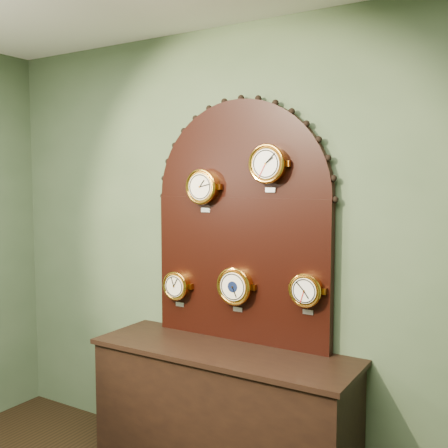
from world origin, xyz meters
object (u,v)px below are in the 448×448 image
Objects in this scene: arabic_clock at (268,164)px; tide_clock at (306,290)px; display_board at (241,214)px; barometer at (235,286)px; roman_clock at (203,187)px; hygrometer at (177,286)px; shop_counter at (222,418)px.

arabic_clock is 1.14× the size of tide_clock.
display_board reaches higher than barometer.
arabic_clock is 0.78m from barometer.
roman_clock reaches higher than barometer.
display_board is 5.40× the size of arabic_clock.
roman_clock is at bearing 179.98° from arabic_clock.
display_board is 5.33× the size of barometer.
tide_clock is (0.25, 0.00, -0.72)m from arabic_clock.
display_board is 6.26× the size of hygrometer.
barometer is at bearing -179.86° from tide_clock.
barometer is (0.45, -0.00, 0.05)m from hygrometer.
shop_counter is at bearing -90.00° from display_board.
barometer is (0.00, -0.07, -0.44)m from display_board.
roman_clock is 0.65m from barometer.
barometer is (0.24, -0.00, -0.61)m from roman_clock.
display_board reaches higher than roman_clock.
display_board is 6.15× the size of tide_clock.
tide_clock is at bearing -8.00° from display_board.
arabic_clock reaches higher than barometer.
hygrometer is 0.45m from barometer.
shop_counter is at bearing -145.14° from arabic_clock.
arabic_clock is 1.16× the size of hygrometer.
display_board reaches higher than tide_clock.
hygrometer is 0.98× the size of tide_clock.
shop_counter is 1.42m from roman_clock.
tide_clock is at bearing -0.01° from hygrometer.
tide_clock reaches higher than hygrometer.
shop_counter is 0.95m from tide_clock.
roman_clock is 1.11× the size of tide_clock.
hygrometer is at bearing 160.94° from shop_counter.
shop_counter is 1.56m from arabic_clock.
arabic_clock is at bearing -0.09° from hygrometer.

